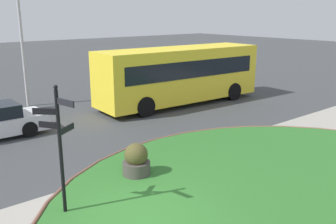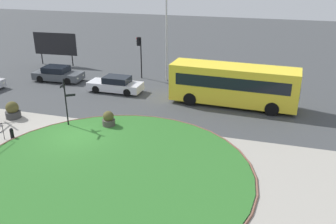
# 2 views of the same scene
# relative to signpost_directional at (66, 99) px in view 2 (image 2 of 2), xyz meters

# --- Properties ---
(ground) EXTENTS (120.00, 120.00, 0.00)m
(ground) POSITION_rel_signpost_directional_xyz_m (1.35, -1.38, -1.92)
(ground) COLOR #3D3F42
(sidewalk_paving) EXTENTS (32.00, 8.61, 0.02)m
(sidewalk_paving) POSITION_rel_signpost_directional_xyz_m (1.35, -3.08, -1.91)
(sidewalk_paving) COLOR #9E998E
(sidewalk_paving) RESTS_ON ground
(grass_island) EXTENTS (14.76, 14.76, 0.10)m
(grass_island) POSITION_rel_signpost_directional_xyz_m (5.12, -4.55, -1.87)
(grass_island) COLOR #2D6B28
(grass_island) RESTS_ON ground
(grass_kerb_ring) EXTENTS (15.07, 15.07, 0.11)m
(grass_kerb_ring) POSITION_rel_signpost_directional_xyz_m (5.12, -4.55, -1.87)
(grass_kerb_ring) COLOR brown
(grass_kerb_ring) RESTS_ON ground
(signpost_directional) EXTENTS (0.99, 1.07, 3.29)m
(signpost_directional) POSITION_rel_signpost_directional_xyz_m (0.00, 0.00, 0.00)
(signpost_directional) COLOR black
(signpost_directional) RESTS_ON ground
(bollard_foreground) EXTENTS (0.22, 0.22, 0.70)m
(bollard_foreground) POSITION_rel_signpost_directional_xyz_m (-2.32, -2.66, -1.56)
(bollard_foreground) COLOR black
(bollard_foreground) RESTS_ON ground
(bus_yellow) EXTENTS (9.56, 2.93, 3.06)m
(bus_yellow) POSITION_rel_signpost_directional_xyz_m (9.94, 7.04, -0.28)
(bus_yellow) COLOR yellow
(bus_yellow) RESTS_ON ground
(car_near_lane) EXTENTS (4.58, 2.04, 1.36)m
(car_near_lane) POSITION_rel_signpost_directional_xyz_m (-6.36, 8.77, -1.28)
(car_near_lane) COLOR #474C51
(car_near_lane) RESTS_ON ground
(car_trailing) EXTENTS (4.59, 1.81, 1.35)m
(car_trailing) POSITION_rel_signpost_directional_xyz_m (0.10, 7.39, -1.29)
(car_trailing) COLOR silver
(car_trailing) RESTS_ON ground
(traffic_light_near) EXTENTS (0.49, 0.27, 3.87)m
(traffic_light_near) POSITION_rel_signpost_directional_xyz_m (0.61, 11.84, 0.91)
(traffic_light_near) COLOR black
(traffic_light_near) RESTS_ON ground
(lamppost_tall) EXTENTS (0.32, 0.32, 8.27)m
(lamppost_tall) POSITION_rel_signpost_directional_xyz_m (3.23, 11.81, 2.51)
(lamppost_tall) COLOR #B7B7BC
(lamppost_tall) RESTS_ON ground
(billboard_left) EXTENTS (4.91, 0.42, 3.44)m
(billboard_left) POSITION_rel_signpost_directional_xyz_m (-9.72, 13.88, 0.31)
(billboard_left) COLOR black
(billboard_left) RESTS_ON ground
(planter_near_signpost) EXTENTS (0.84, 0.84, 1.09)m
(planter_near_signpost) POSITION_rel_signpost_directional_xyz_m (2.63, 0.67, -1.43)
(planter_near_signpost) COLOR #47423D
(planter_near_signpost) RESTS_ON ground
(planter_kerbside) EXTENTS (1.03, 1.03, 1.22)m
(planter_kerbside) POSITION_rel_signpost_directional_xyz_m (-4.41, 0.08, -1.38)
(planter_kerbside) COLOR #383838
(planter_kerbside) RESTS_ON ground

